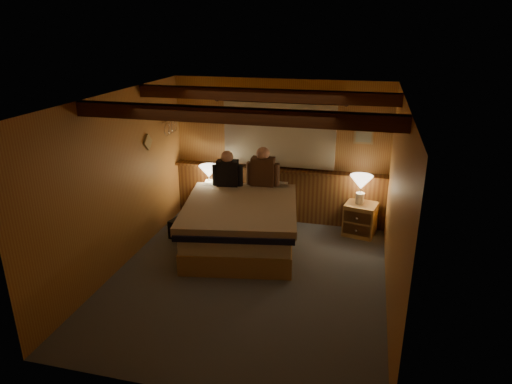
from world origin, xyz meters
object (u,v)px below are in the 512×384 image
(lamp_left, at_px, (209,173))
(lamp_right, at_px, (361,184))
(person_left, at_px, (227,171))
(nightstand_left, at_px, (208,204))
(bed, at_px, (241,222))
(duffel_bag, at_px, (186,229))
(nightstand_right, at_px, (360,219))
(person_right, at_px, (263,170))

(lamp_left, relative_size, lamp_right, 0.92)
(lamp_left, relative_size, person_left, 0.70)
(person_left, bearing_deg, nightstand_left, 150.45)
(bed, bearing_deg, duffel_bag, 170.13)
(bed, height_order, lamp_right, lamp_right)
(lamp_right, bearing_deg, person_left, -174.78)
(nightstand_right, height_order, lamp_right, lamp_right)
(person_left, distance_m, person_right, 0.58)
(nightstand_left, bearing_deg, nightstand_right, -8.23)
(lamp_left, bearing_deg, person_left, -21.27)
(person_left, bearing_deg, duffel_bag, -135.32)
(lamp_right, distance_m, duffel_bag, 2.85)
(person_left, relative_size, person_right, 0.92)
(lamp_left, distance_m, lamp_right, 2.51)
(bed, bearing_deg, nightstand_left, 125.33)
(bed, relative_size, lamp_left, 5.48)
(lamp_left, bearing_deg, lamp_right, 1.08)
(nightstand_left, distance_m, person_right, 1.20)
(duffel_bag, bearing_deg, bed, 13.46)
(nightstand_right, xyz_separation_m, lamp_right, (-0.03, 0.02, 0.59))
(lamp_left, height_order, person_right, person_right)
(bed, height_order, lamp_left, lamp_left)
(lamp_left, xyz_separation_m, person_left, (0.38, -0.15, 0.10))
(nightstand_right, xyz_separation_m, duffel_bag, (-2.66, -0.83, -0.11))
(person_left, distance_m, duffel_bag, 1.15)
(nightstand_right, xyz_separation_m, lamp_left, (-2.54, -0.03, 0.59))
(nightstand_left, bearing_deg, bed, -53.15)
(lamp_left, bearing_deg, nightstand_left, 154.44)
(duffel_bag, bearing_deg, person_right, 50.77)
(person_right, xyz_separation_m, duffel_bag, (-1.05, -0.81, -0.82))
(bed, xyz_separation_m, lamp_right, (1.72, 0.84, 0.48))
(nightstand_left, height_order, nightstand_right, nightstand_left)
(nightstand_right, height_order, person_right, person_right)
(bed, bearing_deg, person_left, 112.15)
(person_left, height_order, person_right, person_right)
(person_left, bearing_deg, person_right, 7.86)
(nightstand_left, height_order, lamp_right, lamp_right)
(person_right, bearing_deg, lamp_left, 178.33)
(nightstand_left, xyz_separation_m, lamp_right, (2.54, 0.03, 0.58))
(nightstand_left, distance_m, nightstand_right, 2.58)
(nightstand_left, distance_m, person_left, 0.81)
(bed, distance_m, person_right, 1.02)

